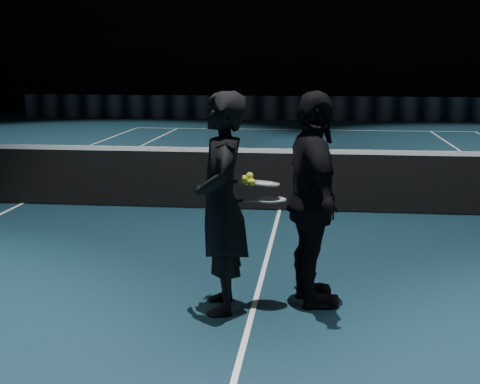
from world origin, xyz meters
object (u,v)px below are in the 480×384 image
at_px(tennis_balls, 249,180).
at_px(racket_upper, 264,183).
at_px(racket_lower, 271,200).
at_px(player_b, 313,200).
at_px(player_a, 221,203).

bearing_deg(tennis_balls, racket_upper, 29.80).
xyz_separation_m(racket_lower, tennis_balls, (-0.19, -0.05, 0.19)).
height_order(player_b, racket_lower, player_b).
distance_m(player_a, player_b, 0.85).
relative_size(player_a, tennis_balls, 16.62).
bearing_deg(racket_lower, tennis_balls, 178.53).
bearing_deg(racket_lower, player_b, -0.00).
distance_m(player_a, racket_lower, 0.45).
xyz_separation_m(player_a, racket_upper, (0.37, 0.15, 0.16)).
distance_m(player_b, tennis_balls, 0.63).
distance_m(racket_lower, tennis_balls, 0.27).
bearing_deg(player_b, racket_upper, 85.98).
height_order(player_b, tennis_balls, player_b).
bearing_deg(tennis_balls, player_b, 15.75).
xyz_separation_m(player_a, player_b, (0.82, 0.24, 0.00)).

